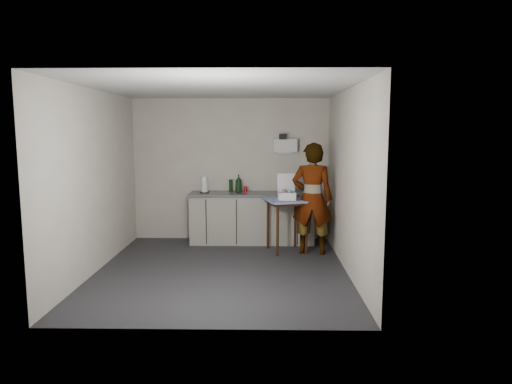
{
  "coord_description": "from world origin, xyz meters",
  "views": [
    {
      "loc": [
        0.61,
        -6.41,
        2.0
      ],
      "look_at": [
        0.49,
        0.45,
        1.09
      ],
      "focal_mm": 32.0,
      "sensor_mm": 36.0,
      "label": 1
    }
  ],
  "objects_px": {
    "soap_bottle": "(239,184)",
    "dark_bottle": "(231,186)",
    "bakery_box": "(287,194)",
    "paper_towel": "(204,185)",
    "dish_rack": "(293,189)",
    "side_table": "(287,206)",
    "soda_can": "(246,189)",
    "standing_man": "(312,199)",
    "kitchen_counter": "(252,219)"
  },
  "relations": [
    {
      "from": "paper_towel",
      "to": "soap_bottle",
      "type": "bearing_deg",
      "value": 0.92
    },
    {
      "from": "paper_towel",
      "to": "bakery_box",
      "type": "relative_size",
      "value": 0.72
    },
    {
      "from": "soda_can",
      "to": "dark_bottle",
      "type": "height_order",
      "value": "dark_bottle"
    },
    {
      "from": "dish_rack",
      "to": "bakery_box",
      "type": "distance_m",
      "value": 0.63
    },
    {
      "from": "side_table",
      "to": "standing_man",
      "type": "relative_size",
      "value": 0.48
    },
    {
      "from": "kitchen_counter",
      "to": "soap_bottle",
      "type": "relative_size",
      "value": 6.79
    },
    {
      "from": "bakery_box",
      "to": "paper_towel",
      "type": "bearing_deg",
      "value": 157.01
    },
    {
      "from": "soap_bottle",
      "to": "kitchen_counter",
      "type": "bearing_deg",
      "value": 1.3
    },
    {
      "from": "bakery_box",
      "to": "dark_bottle",
      "type": "bearing_deg",
      "value": 145.72
    },
    {
      "from": "side_table",
      "to": "dish_rack",
      "type": "bearing_deg",
      "value": 59.52
    },
    {
      "from": "standing_man",
      "to": "soda_can",
      "type": "relative_size",
      "value": 15.91
    },
    {
      "from": "soap_bottle",
      "to": "dish_rack",
      "type": "relative_size",
      "value": 0.86
    },
    {
      "from": "soap_bottle",
      "to": "paper_towel",
      "type": "xyz_separation_m",
      "value": [
        -0.61,
        -0.01,
        -0.02
      ]
    },
    {
      "from": "dark_bottle",
      "to": "kitchen_counter",
      "type": "bearing_deg",
      "value": -5.78
    },
    {
      "from": "kitchen_counter",
      "to": "standing_man",
      "type": "xyz_separation_m",
      "value": [
        1.0,
        -0.73,
        0.49
      ]
    },
    {
      "from": "side_table",
      "to": "dark_bottle",
      "type": "bearing_deg",
      "value": 129.42
    },
    {
      "from": "dark_bottle",
      "to": "paper_towel",
      "type": "bearing_deg",
      "value": -173.41
    },
    {
      "from": "dish_rack",
      "to": "soap_bottle",
      "type": "bearing_deg",
      "value": -179.01
    },
    {
      "from": "dark_bottle",
      "to": "dish_rack",
      "type": "xyz_separation_m",
      "value": [
        1.12,
        -0.03,
        -0.06
      ]
    },
    {
      "from": "soda_can",
      "to": "side_table",
      "type": "bearing_deg",
      "value": -40.41
    },
    {
      "from": "standing_man",
      "to": "paper_towel",
      "type": "relative_size",
      "value": 6.12
    },
    {
      "from": "dish_rack",
      "to": "bakery_box",
      "type": "bearing_deg",
      "value": -103.79
    },
    {
      "from": "soap_bottle",
      "to": "dark_bottle",
      "type": "relative_size",
      "value": 1.39
    },
    {
      "from": "soap_bottle",
      "to": "dark_bottle",
      "type": "height_order",
      "value": "soap_bottle"
    },
    {
      "from": "kitchen_counter",
      "to": "side_table",
      "type": "xyz_separation_m",
      "value": [
        0.6,
        -0.6,
        0.34
      ]
    },
    {
      "from": "side_table",
      "to": "paper_towel",
      "type": "bearing_deg",
      "value": 140.55
    },
    {
      "from": "kitchen_counter",
      "to": "dark_bottle",
      "type": "distance_m",
      "value": 0.72
    },
    {
      "from": "side_table",
      "to": "bakery_box",
      "type": "relative_size",
      "value": 2.12
    },
    {
      "from": "soda_can",
      "to": "dish_rack",
      "type": "bearing_deg",
      "value": 0.15
    },
    {
      "from": "kitchen_counter",
      "to": "side_table",
      "type": "bearing_deg",
      "value": -45.13
    },
    {
      "from": "bakery_box",
      "to": "side_table",
      "type": "bearing_deg",
      "value": 17.7
    },
    {
      "from": "standing_man",
      "to": "dark_bottle",
      "type": "height_order",
      "value": "standing_man"
    },
    {
      "from": "soap_bottle",
      "to": "bakery_box",
      "type": "relative_size",
      "value": 0.79
    },
    {
      "from": "kitchen_counter",
      "to": "bakery_box",
      "type": "bearing_deg",
      "value": -45.82
    },
    {
      "from": "kitchen_counter",
      "to": "soda_can",
      "type": "relative_size",
      "value": 19.51
    },
    {
      "from": "kitchen_counter",
      "to": "dark_bottle",
      "type": "bearing_deg",
      "value": 174.22
    },
    {
      "from": "standing_man",
      "to": "soda_can",
      "type": "distance_m",
      "value": 1.34
    },
    {
      "from": "side_table",
      "to": "bakery_box",
      "type": "height_order",
      "value": "bakery_box"
    },
    {
      "from": "paper_towel",
      "to": "dish_rack",
      "type": "relative_size",
      "value": 0.78
    },
    {
      "from": "soap_bottle",
      "to": "dish_rack",
      "type": "distance_m",
      "value": 0.99
    },
    {
      "from": "standing_man",
      "to": "dish_rack",
      "type": "bearing_deg",
      "value": -61.84
    },
    {
      "from": "dark_bottle",
      "to": "bakery_box",
      "type": "relative_size",
      "value": 0.57
    },
    {
      "from": "soda_can",
      "to": "dish_rack",
      "type": "distance_m",
      "value": 0.86
    },
    {
      "from": "soap_bottle",
      "to": "soda_can",
      "type": "height_order",
      "value": "soap_bottle"
    },
    {
      "from": "dark_bottle",
      "to": "soda_can",
      "type": "bearing_deg",
      "value": -6.35
    },
    {
      "from": "paper_towel",
      "to": "bakery_box",
      "type": "height_order",
      "value": "bakery_box"
    },
    {
      "from": "dark_bottle",
      "to": "bakery_box",
      "type": "xyz_separation_m",
      "value": [
        0.97,
        -0.64,
        -0.05
      ]
    },
    {
      "from": "soda_can",
      "to": "paper_towel",
      "type": "bearing_deg",
      "value": -178.09
    },
    {
      "from": "dark_bottle",
      "to": "dish_rack",
      "type": "distance_m",
      "value": 1.12
    },
    {
      "from": "dish_rack",
      "to": "bakery_box",
      "type": "xyz_separation_m",
      "value": [
        -0.15,
        -0.61,
        0.01
      ]
    }
  ]
}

